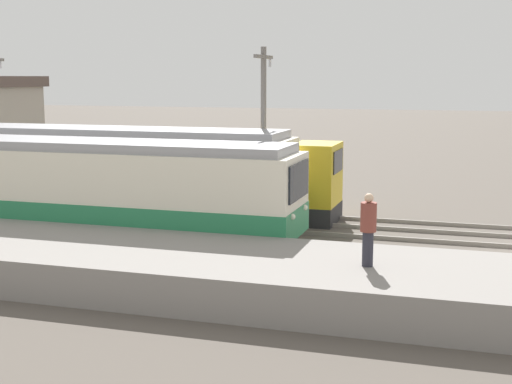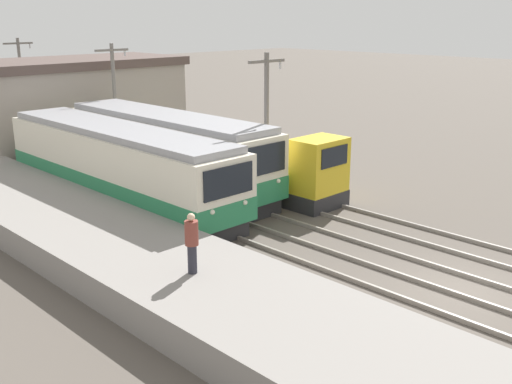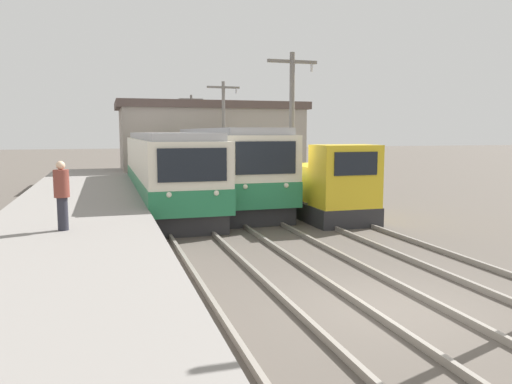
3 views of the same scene
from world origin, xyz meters
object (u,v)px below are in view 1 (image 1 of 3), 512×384
object	(u,v)px
commuter_train_left	(88,196)
shunting_locomotive	(280,189)
catenary_mast_mid	(264,130)
person_on_platform	(368,227)
commuter_train_center	(121,181)

from	to	relation	value
commuter_train_left	shunting_locomotive	world-z (taller)	commuter_train_left
catenary_mast_mid	person_on_platform	world-z (taller)	catenary_mast_mid
catenary_mast_mid	shunting_locomotive	bearing A→B (deg)	-7.72
commuter_train_left	catenary_mast_mid	xyz separation A→B (m)	(4.31, -4.67, 1.95)
commuter_train_center	person_on_platform	distance (m)	11.89
commuter_train_center	person_on_platform	bearing A→B (deg)	-123.44
commuter_train_left	person_on_platform	bearing A→B (deg)	-111.25
commuter_train_left	shunting_locomotive	distance (m)	7.58
commuter_train_center	catenary_mast_mid	xyz separation A→B (m)	(1.51, -4.94, 1.87)
catenary_mast_mid	person_on_platform	bearing A→B (deg)	-148.31
commuter_train_center	shunting_locomotive	distance (m)	5.98
commuter_train_left	commuter_train_center	bearing A→B (deg)	5.66
commuter_train_left	person_on_platform	distance (m)	10.35
catenary_mast_mid	person_on_platform	xyz separation A→B (m)	(-8.06, -4.98, -1.60)
commuter_train_left	shunting_locomotive	xyz separation A→B (m)	(5.80, -4.87, -0.40)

